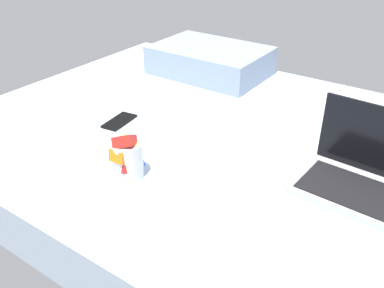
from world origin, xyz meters
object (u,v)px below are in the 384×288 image
at_px(cell_phone, 119,121).
at_px(laptop, 362,177).
at_px(snack_cup, 128,158).
at_px(pillow, 210,60).

bearing_deg(cell_phone, laptop, 178.04).
distance_m(laptop, snack_cup, 0.67).
distance_m(snack_cup, pillow, 0.91).
bearing_deg(pillow, snack_cup, -72.74).
distance_m(laptop, cell_phone, 0.86).
xyz_separation_m(laptop, cell_phone, (-0.86, -0.08, -0.04)).
xyz_separation_m(cell_phone, pillow, (-0.00, 0.63, 0.06)).
bearing_deg(laptop, pillow, 150.88).
xyz_separation_m(snack_cup, pillow, (-0.27, 0.87, 0.00)).
distance_m(snack_cup, cell_phone, 0.37).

